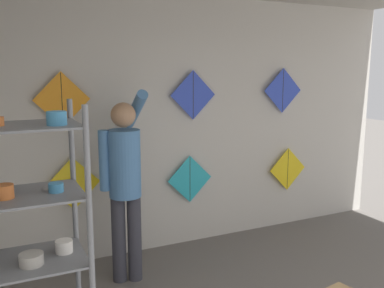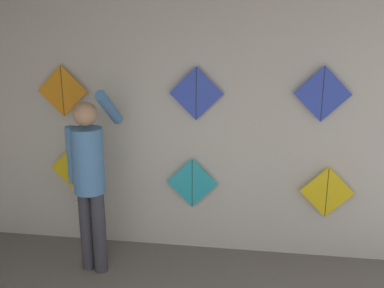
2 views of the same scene
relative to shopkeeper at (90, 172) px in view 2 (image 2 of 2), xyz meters
name	(u,v)px [view 2 (image 2 of 2)]	position (x,y,z in m)	size (l,w,h in m)	color
back_panel	(189,124)	(0.87, 0.61, 0.37)	(5.62, 0.06, 2.80)	beige
shopkeeper	(90,172)	(0.00, 0.00, 0.00)	(0.45, 0.59, 1.83)	#383842
kite_0	(75,171)	(-0.38, 0.52, -0.18)	(0.55, 0.04, 0.68)	yellow
kite_1	(192,183)	(0.92, 0.52, -0.26)	(0.55, 0.01, 0.55)	#28B2C6
kite_2	(327,192)	(2.30, 0.52, -0.28)	(0.55, 0.01, 0.55)	yellow
kite_3	(62,91)	(-0.45, 0.52, 0.69)	(0.55, 0.01, 0.55)	orange
kite_4	(196,94)	(0.96, 0.52, 0.70)	(0.55, 0.01, 0.55)	blue
kite_5	(323,94)	(2.18, 0.52, 0.72)	(0.55, 0.01, 0.55)	blue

